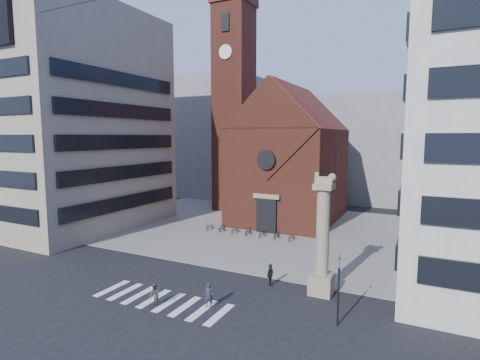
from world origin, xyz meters
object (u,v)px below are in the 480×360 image
Objects in this scene: pedestrian_2 at (270,275)px; scooter_0 at (210,227)px; pedestrian_1 at (155,295)px; pedestrian_0 at (209,295)px; traffic_light at (338,288)px; lion_column at (323,246)px.

scooter_0 is (-12.65, 12.21, -0.37)m from pedestrian_2.
pedestrian_1 is 20.18m from scooter_0.
pedestrian_0 is at bearing 160.12° from pedestrian_2.
pedestrian_1 is 8.60m from pedestrian_2.
pedestrian_2 reaches higher than pedestrian_0.
traffic_light is 2.61× the size of pedestrian_0.
lion_column is 4.62m from traffic_light.
traffic_light is 8.28m from pedestrian_0.
traffic_light reaches higher than pedestrian_1.
pedestrian_2 is (2.23, 5.11, 0.01)m from pedestrian_0.
pedestrian_0 is at bearing -170.12° from traffic_light.
pedestrian_0 is (-8.02, -1.40, -1.46)m from traffic_light.
lion_column is 8.51m from pedestrian_0.
lion_column is at bearing -82.05° from pedestrian_2.
lion_column reaches higher than pedestrian_2.
pedestrian_2 is 1.05× the size of scooter_0.
pedestrian_1 is (-3.22, -1.53, -0.04)m from pedestrian_0.
lion_column reaches higher than scooter_0.
pedestrian_2 reaches higher than scooter_0.
pedestrian_2 reaches higher than pedestrian_1.
pedestrian_2 is at bearing 38.58° from pedestrian_0.
pedestrian_2 is at bearing -175.75° from lion_column.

